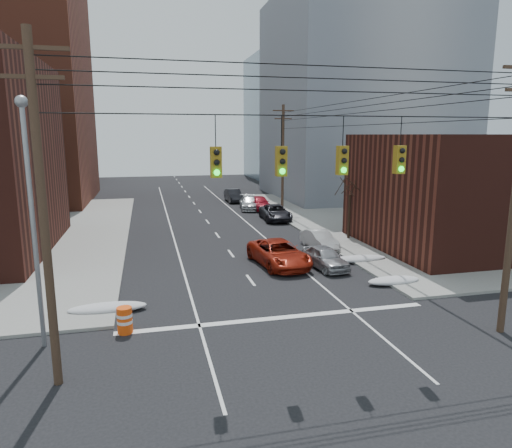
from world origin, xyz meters
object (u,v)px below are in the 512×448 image
parked_car_e (260,203)px  parked_car_f (233,196)px  parked_car_a (325,257)px  construction_barrel (125,320)px  red_pickup (279,253)px  lot_car_b (39,220)px  parked_car_b (320,240)px  parked_car_c (275,213)px  lot_car_a (6,238)px  parked_car_d (250,203)px

parked_car_e → parked_car_f: size_ratio=0.98×
parked_car_a → parked_car_f: 28.91m
parked_car_f → construction_barrel: size_ratio=4.17×
red_pickup → lot_car_b: red_pickup is taller
parked_car_b → parked_car_f: bearing=89.4°
parked_car_b → parked_car_c: bearing=85.7°
parked_car_c → lot_car_b: size_ratio=1.19×
parked_car_f → lot_car_b: (-19.40, -11.88, 0.01)m
lot_car_a → construction_barrel: lot_car_a is taller
parked_car_c → construction_barrel: parked_car_c is taller
red_pickup → parked_car_e: red_pickup is taller
parked_car_b → parked_car_a: bearing=-111.8°
red_pickup → parked_car_f: size_ratio=1.22×
parked_car_a → parked_car_e: 22.31m
parked_car_d → lot_car_a: lot_car_a is taller
parked_car_f → construction_barrel: (-11.33, -35.65, -0.19)m
parked_car_b → construction_barrel: 17.25m
parked_car_d → parked_car_e: bearing=-18.8°
parked_car_c → parked_car_e: bearing=93.1°
parked_car_c → lot_car_a: lot_car_a is taller
parked_car_b → construction_barrel: (-12.93, -11.42, -0.08)m
parked_car_e → construction_barrel: bearing=-114.9°
parked_car_c → parked_car_e: (0.00, 6.21, 0.04)m
parked_car_e → lot_car_a: size_ratio=1.04×
parked_car_c → parked_car_d: bearing=101.6°
parked_car_d → parked_car_f: (-0.60, 6.15, 0.04)m
parked_car_e → parked_car_f: 6.84m
parked_car_a → construction_barrel: size_ratio=3.61×
lot_car_b → construction_barrel: lot_car_b is taller
red_pickup → parked_car_f: (2.43, 27.69, -0.02)m
parked_car_c → parked_car_e: 6.21m
parked_car_a → construction_barrel: (-11.46, -6.74, -0.11)m
parked_car_a → construction_barrel: 13.29m
parked_car_f → lot_car_a: (-19.98, -19.28, 0.11)m
parked_car_b → parked_car_e: size_ratio=0.88×
parked_car_e → parked_car_f: bearing=102.7°
red_pickup → parked_car_a: 2.84m
red_pickup → lot_car_a: (-17.55, 8.41, 0.08)m
parked_car_c → lot_car_b: (-21.00, 0.98, 0.04)m
parked_car_e → lot_car_a: 25.01m
red_pickup → parked_car_f: bearing=78.2°
construction_barrel → red_pickup: bearing=41.8°
construction_barrel → lot_car_b: bearing=108.8°
parked_car_c → parked_car_d: 6.79m
red_pickup → construction_barrel: red_pickup is taller
parked_car_d → construction_barrel: parked_car_d is taller
parked_car_c → construction_barrel: (-12.93, -22.79, -0.16)m
lot_car_b → parked_car_b: bearing=-97.8°
lot_car_a → construction_barrel: bearing=-144.1°
parked_car_c → parked_car_e: size_ratio=1.16×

